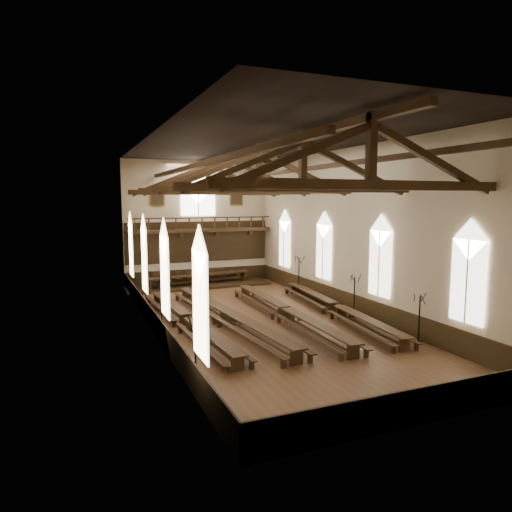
{
  "coord_description": "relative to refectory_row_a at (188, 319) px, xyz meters",
  "views": [
    {
      "loc": [
        -9.79,
        -23.36,
        6.9
      ],
      "look_at": [
        0.4,
        1.5,
        3.56
      ],
      "focal_mm": 32.0,
      "sensor_mm": 36.0,
      "label": 1
    }
  ],
  "objects": [
    {
      "name": "portraits",
      "position": [
        4.16,
        12.86,
        6.57
      ],
      "size": [
        7.75,
        0.09,
        1.45
      ],
      "color": "brown",
      "rests_on": "room_walls"
    },
    {
      "name": "wainscot_band",
      "position": [
        4.16,
        -0.04,
        0.07
      ],
      "size": [
        12.0,
        26.0,
        1.2
      ],
      "color": "#31220E",
      "rests_on": "ground"
    },
    {
      "name": "refectory_row_d",
      "position": [
        8.92,
        -0.65,
        0.0
      ],
      "size": [
        2.14,
        14.31,
        0.73
      ],
      "color": "#3C2813",
      "rests_on": "ground"
    },
    {
      "name": "candelabrum_left_mid",
      "position": [
        -1.39,
        0.01,
        0.24
      ],
      "size": [
        0.74,
        0.76,
        2.54
      ],
      "color": "black",
      "rests_on": "ground"
    },
    {
      "name": "candelabrum_right_far",
      "position": [
        9.71,
        5.77,
        0.34
      ],
      "size": [
        0.76,
        0.88,
        2.85
      ],
      "color": "black",
      "rests_on": "ground"
    },
    {
      "name": "ground",
      "position": [
        4.16,
        -0.04,
        -0.53
      ],
      "size": [
        26.0,
        26.0,
        0.0
      ],
      "primitive_type": "plane",
      "color": "brown",
      "rests_on": "ground"
    },
    {
      "name": "roof_trusses",
      "position": [
        4.16,
        -0.04,
        7.69
      ],
      "size": [
        11.7,
        25.7,
        2.8
      ],
      "color": "#3C2813",
      "rests_on": "room_walls"
    },
    {
      "name": "room_walls",
      "position": [
        4.16,
        -0.04,
        5.93
      ],
      "size": [
        26.0,
        26.0,
        26.0
      ],
      "color": "beige",
      "rests_on": "ground"
    },
    {
      "name": "side_windows",
      "position": [
        4.16,
        -0.04,
        3.21
      ],
      "size": [
        11.85,
        19.8,
        4.5
      ],
      "color": "white",
      "rests_on": "room_walls"
    },
    {
      "name": "dais",
      "position": [
        3.7,
        11.36,
        -0.44
      ],
      "size": [
        11.4,
        2.84,
        0.19
      ],
      "primitive_type": "cube",
      "color": "#31220E",
      "rests_on": "ground"
    },
    {
      "name": "minstrels_gallery",
      "position": [
        4.16,
        12.62,
        3.38
      ],
      "size": [
        11.8,
        1.24,
        3.7
      ],
      "color": "#3C2813",
      "rests_on": "room_walls"
    },
    {
      "name": "high_chairs",
      "position": [
        3.7,
        12.2,
        0.2
      ],
      "size": [
        6.75,
        0.46,
        1.0
      ],
      "color": "#3C2813",
      "rests_on": "dais"
    },
    {
      "name": "candelabrum_right_mid",
      "position": [
        9.71,
        -1.23,
        0.24
      ],
      "size": [
        0.76,
        0.73,
        2.53
      ],
      "color": "black",
      "rests_on": "ground"
    },
    {
      "name": "candelabrum_left_near",
      "position": [
        -1.39,
        -6.96,
        0.25
      ],
      "size": [
        0.71,
        0.79,
        2.57
      ],
      "color": "black",
      "rests_on": "ground"
    },
    {
      "name": "refectory_row_b",
      "position": [
        2.25,
        -0.01,
        0.05
      ],
      "size": [
        2.26,
        14.94,
        0.8
      ],
      "color": "#3C2813",
      "rests_on": "ground"
    },
    {
      "name": "refectory_row_a",
      "position": [
        0.0,
        0.0,
        0.0
      ],
      "size": [
        1.85,
        14.25,
        0.73
      ],
      "color": "#3C2813",
      "rests_on": "ground"
    },
    {
      "name": "candelabrum_left_far",
      "position": [
        -1.39,
        5.12,
        0.21
      ],
      "size": [
        0.73,
        0.72,
        2.45
      ],
      "color": "black",
      "rests_on": "ground"
    },
    {
      "name": "end_window",
      "position": [
        4.16,
        12.86,
        6.69
      ],
      "size": [
        2.8,
        0.12,
        3.8
      ],
      "color": "white",
      "rests_on": "room_walls"
    },
    {
      "name": "refectory_row_c",
      "position": [
        5.67,
        -0.41,
        0.03
      ],
      "size": [
        1.71,
        14.59,
        0.77
      ],
      "color": "#3C2813",
      "rests_on": "ground"
    },
    {
      "name": "candelabrum_right_near",
      "position": [
        9.71,
        -6.64,
        0.21
      ],
      "size": [
        0.72,
        0.73,
        2.44
      ],
      "color": "black",
      "rests_on": "ground"
    },
    {
      "name": "high_table",
      "position": [
        3.7,
        11.36,
        0.34
      ],
      "size": [
        8.66,
        1.99,
        0.81
      ],
      "color": "#3C2813",
      "rests_on": "dais"
    }
  ]
}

